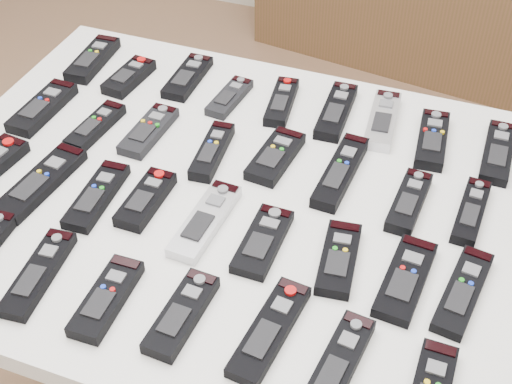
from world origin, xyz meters
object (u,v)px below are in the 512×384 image
(remote_4, at_px, (282,102))
(remote_10, at_px, (43,108))
(remote_11, at_px, (95,126))
(remote_16, at_px, (409,202))
(remote_6, at_px, (383,120))
(remote_33, at_px, (182,314))
(remote_22, at_px, (146,199))
(remote_7, at_px, (432,140))
(table, at_px, (256,223))
(remote_32, at_px, (107,298))
(remote_27, at_px, (463,291))
(remote_0, at_px, (93,59))
(remote_1, at_px, (129,77))
(remote_13, at_px, (212,151))
(remote_8, at_px, (498,152))
(remote_24, at_px, (263,241))
(remote_14, at_px, (275,156))
(remote_21, at_px, (97,196))
(remote_26, at_px, (405,279))
(remote_31, at_px, (38,273))
(remote_3, at_px, (230,97))
(remote_23, at_px, (205,221))
(remote_20, at_px, (41,182))
(remote_17, at_px, (471,212))
(remote_5, at_px, (336,111))
(remote_25, at_px, (339,259))
(remote_35, at_px, (337,367))
(remote_34, at_px, (270,330))
(remote_12, at_px, (149,131))
(remote_2, at_px, (188,77))
(remote_15, at_px, (341,172))

(remote_4, bearing_deg, remote_10, -164.44)
(remote_11, bearing_deg, remote_16, 5.04)
(remote_6, xyz_separation_m, remote_33, (-0.17, -0.59, 0.00))
(remote_22, bearing_deg, remote_7, 38.74)
(table, distance_m, remote_32, 0.34)
(remote_11, distance_m, remote_27, 0.77)
(remote_0, distance_m, remote_1, 0.12)
(remote_11, bearing_deg, remote_13, 6.85)
(remote_27, bearing_deg, remote_13, 168.22)
(remote_8, xyz_separation_m, remote_24, (-0.34, -0.38, -0.00))
(remote_14, height_order, remote_21, remote_14)
(remote_1, bearing_deg, remote_21, -64.91)
(table, height_order, remote_26, remote_26)
(remote_0, height_order, remote_31, remote_0)
(remote_0, xyz_separation_m, remote_3, (0.35, -0.03, -0.00))
(remote_23, xyz_separation_m, remote_33, (0.05, -0.20, 0.00))
(remote_32, bearing_deg, remote_20, 140.06)
(table, xyz_separation_m, remote_0, (-0.51, 0.30, 0.07))
(remote_17, distance_m, remote_26, 0.21)
(remote_3, distance_m, remote_5, 0.23)
(remote_20, bearing_deg, remote_25, 6.08)
(remote_24, bearing_deg, remote_21, 179.87)
(table, xyz_separation_m, remote_4, (-0.05, 0.29, 0.07))
(remote_22, relative_size, remote_35, 0.78)
(remote_4, relative_size, remote_34, 0.82)
(remote_13, height_order, remote_14, remote_13)
(remote_12, distance_m, remote_13, 0.15)
(remote_11, distance_m, remote_33, 0.52)
(remote_4, bearing_deg, remote_5, -4.01)
(remote_2, bearing_deg, remote_5, -2.63)
(remote_32, xyz_separation_m, remote_33, (0.12, 0.01, -0.00))
(remote_11, distance_m, remote_23, 0.36)
(remote_22, bearing_deg, remote_20, -172.46)
(remote_3, bearing_deg, remote_12, -117.33)
(remote_8, distance_m, remote_16, 0.24)
(remote_10, bearing_deg, remote_7, 14.52)
(table, relative_size, remote_1, 9.07)
(remote_2, bearing_deg, remote_7, -4.61)
(remote_17, xyz_separation_m, remote_23, (-0.43, -0.18, -0.00))
(remote_7, xyz_separation_m, remote_34, (-0.14, -0.54, -0.00))
(remote_24, height_order, remote_27, same)
(remote_1, bearing_deg, remote_32, -59.47)
(remote_14, relative_size, remote_35, 0.83)
(remote_2, relative_size, remote_22, 1.12)
(remote_24, distance_m, remote_27, 0.33)
(remote_15, distance_m, remote_24, 0.23)
(remote_22, bearing_deg, remote_15, 33.09)
(remote_5, bearing_deg, remote_10, -163.13)
(remote_15, bearing_deg, remote_8, 34.36)
(remote_10, relative_size, remote_34, 0.92)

